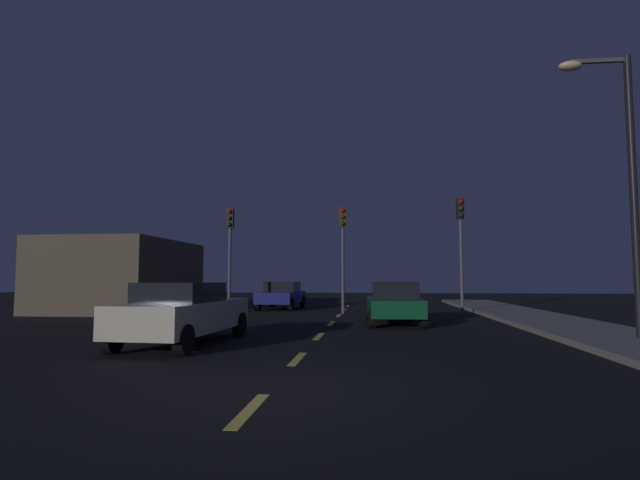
{
  "coord_description": "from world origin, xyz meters",
  "views": [
    {
      "loc": [
        1.49,
        -7.12,
        1.57
      ],
      "look_at": [
        -0.89,
        14.89,
        3.28
      ],
      "focal_mm": 27.92,
      "sensor_mm": 36.0,
      "label": 1
    }
  ],
  "objects_px": {
    "traffic_signal_center": "(343,239)",
    "street_lamp_right": "(621,168)",
    "traffic_signal_right": "(461,233)",
    "traffic_signal_left": "(230,239)",
    "car_oncoming_far": "(282,295)",
    "car_stopped_ahead": "(394,302)",
    "car_adjacent_lane": "(184,312)"
  },
  "relations": [
    {
      "from": "car_oncoming_far",
      "to": "car_stopped_ahead",
      "type": "bearing_deg",
      "value": -55.47
    },
    {
      "from": "traffic_signal_center",
      "to": "car_stopped_ahead",
      "type": "relative_size",
      "value": 1.09
    },
    {
      "from": "car_adjacent_lane",
      "to": "car_oncoming_far",
      "type": "bearing_deg",
      "value": 90.82
    },
    {
      "from": "car_adjacent_lane",
      "to": "traffic_signal_left",
      "type": "bearing_deg",
      "value": 100.88
    },
    {
      "from": "car_adjacent_lane",
      "to": "street_lamp_right",
      "type": "bearing_deg",
      "value": 6.32
    },
    {
      "from": "traffic_signal_left",
      "to": "car_adjacent_lane",
      "type": "relative_size",
      "value": 1.03
    },
    {
      "from": "street_lamp_right",
      "to": "traffic_signal_left",
      "type": "bearing_deg",
      "value": 143.13
    },
    {
      "from": "car_adjacent_lane",
      "to": "traffic_signal_center",
      "type": "bearing_deg",
      "value": 73.48
    },
    {
      "from": "traffic_signal_right",
      "to": "street_lamp_right",
      "type": "distance_m",
      "value": 9.77
    },
    {
      "from": "car_adjacent_lane",
      "to": "car_stopped_ahead",
      "type": "bearing_deg",
      "value": 48.77
    },
    {
      "from": "car_adjacent_lane",
      "to": "car_oncoming_far",
      "type": "distance_m",
      "value": 13.78
    },
    {
      "from": "traffic_signal_center",
      "to": "car_oncoming_far",
      "type": "bearing_deg",
      "value": 136.94
    },
    {
      "from": "traffic_signal_center",
      "to": "car_oncoming_far",
      "type": "xyz_separation_m",
      "value": [
        -3.35,
        3.13,
        -2.62
      ]
    },
    {
      "from": "traffic_signal_left",
      "to": "street_lamp_right",
      "type": "relative_size",
      "value": 0.67
    },
    {
      "from": "traffic_signal_center",
      "to": "street_lamp_right",
      "type": "distance_m",
      "value": 12.08
    },
    {
      "from": "traffic_signal_center",
      "to": "car_stopped_ahead",
      "type": "xyz_separation_m",
      "value": [
        2.04,
        -4.71,
        -2.6
      ]
    },
    {
      "from": "traffic_signal_center",
      "to": "car_stopped_ahead",
      "type": "height_order",
      "value": "traffic_signal_center"
    },
    {
      "from": "traffic_signal_center",
      "to": "car_adjacent_lane",
      "type": "distance_m",
      "value": 11.4
    },
    {
      "from": "car_adjacent_lane",
      "to": "car_oncoming_far",
      "type": "height_order",
      "value": "car_adjacent_lane"
    },
    {
      "from": "traffic_signal_right",
      "to": "traffic_signal_left",
      "type": "bearing_deg",
      "value": -180.0
    },
    {
      "from": "traffic_signal_right",
      "to": "car_oncoming_far",
      "type": "xyz_separation_m",
      "value": [
        -8.53,
        3.13,
        -2.82
      ]
    },
    {
      "from": "traffic_signal_center",
      "to": "street_lamp_right",
      "type": "height_order",
      "value": "street_lamp_right"
    },
    {
      "from": "traffic_signal_center",
      "to": "street_lamp_right",
      "type": "xyz_separation_m",
      "value": [
        7.43,
        -9.48,
        0.92
      ]
    },
    {
      "from": "car_stopped_ahead",
      "to": "street_lamp_right",
      "type": "relative_size",
      "value": 0.61
    },
    {
      "from": "car_stopped_ahead",
      "to": "car_oncoming_far",
      "type": "relative_size",
      "value": 1.07
    },
    {
      "from": "traffic_signal_right",
      "to": "car_oncoming_far",
      "type": "relative_size",
      "value": 1.25
    },
    {
      "from": "car_stopped_ahead",
      "to": "car_adjacent_lane",
      "type": "relative_size",
      "value": 0.93
    },
    {
      "from": "car_oncoming_far",
      "to": "traffic_signal_right",
      "type": "bearing_deg",
      "value": -20.17
    },
    {
      "from": "traffic_signal_center",
      "to": "traffic_signal_right",
      "type": "xyz_separation_m",
      "value": [
        5.18,
        0.0,
        0.2
      ]
    },
    {
      "from": "traffic_signal_left",
      "to": "car_stopped_ahead",
      "type": "bearing_deg",
      "value": -33.03
    },
    {
      "from": "traffic_signal_right",
      "to": "car_stopped_ahead",
      "type": "xyz_separation_m",
      "value": [
        -3.13,
        -4.71,
        -2.8
      ]
    },
    {
      "from": "traffic_signal_center",
      "to": "car_oncoming_far",
      "type": "distance_m",
      "value": 5.29
    }
  ]
}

